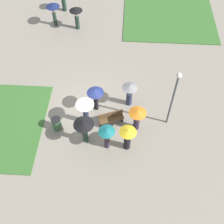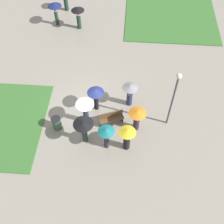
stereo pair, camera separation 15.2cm
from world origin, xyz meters
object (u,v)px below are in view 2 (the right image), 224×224
(crowd_person_orange, at_px, (137,116))
(crowd_person_yellow, at_px, (127,136))
(trash_bin, at_px, (57,123))
(crowd_person_black, at_px, (84,126))
(crowd_person_white, at_px, (85,107))
(lone_walker_near_lawn, at_px, (78,14))
(lone_walker_far_path, at_px, (55,9))
(park_bench, at_px, (111,118))
(crowd_person_navy, at_px, (96,94))
(crowd_person_grey, at_px, (130,92))
(crowd_person_teal, at_px, (106,134))
(lamp_post, at_px, (174,94))

(crowd_person_orange, bearing_deg, crowd_person_yellow, 174.18)
(trash_bin, xyz_separation_m, crowd_person_orange, (4.93, 0.32, 0.77))
(crowd_person_black, height_order, crowd_person_yellow, crowd_person_black)
(crowd_person_white, distance_m, lone_walker_near_lawn, 9.82)
(lone_walker_far_path, bearing_deg, park_bench, -75.29)
(park_bench, relative_size, crowd_person_orange, 0.91)
(trash_bin, distance_m, crowd_person_orange, 5.00)
(crowd_person_black, bearing_deg, crowd_person_white, -28.14)
(trash_bin, xyz_separation_m, crowd_person_black, (1.89, -0.81, 1.04))
(park_bench, bearing_deg, crowd_person_orange, -32.93)
(park_bench, height_order, crowd_person_yellow, crowd_person_yellow)
(crowd_person_navy, height_order, crowd_person_grey, crowd_person_navy)
(park_bench, xyz_separation_m, crowd_person_black, (-1.47, -1.46, 1.04))
(crowd_person_teal, distance_m, crowd_person_grey, 3.62)
(crowd_person_yellow, xyz_separation_m, lone_walker_far_path, (-6.44, 11.72, 0.26))
(trash_bin, height_order, crowd_person_black, crowd_person_black)
(crowd_person_teal, bearing_deg, crowd_person_white, 7.11)
(trash_bin, bearing_deg, park_bench, 11.04)
(crowd_person_black, bearing_deg, crowd_person_orange, -102.46)
(trash_bin, xyz_separation_m, crowd_person_white, (1.77, 0.60, 0.98))
(crowd_person_orange, relative_size, lone_walker_far_path, 0.92)
(park_bench, bearing_deg, crowd_person_grey, 35.06)
(crowd_person_black, xyz_separation_m, crowd_person_grey, (2.55, 3.06, -0.27))
(lamp_post, xyz_separation_m, lone_walker_near_lawn, (-6.99, 9.36, -1.43))
(lone_walker_far_path, bearing_deg, crowd_person_navy, -77.74)
(lamp_post, distance_m, crowd_person_white, 5.32)
(crowd_person_orange, bearing_deg, park_bench, 92.61)
(park_bench, xyz_separation_m, crowd_person_navy, (-1.05, 1.06, 0.98))
(crowd_person_teal, height_order, crowd_person_grey, crowd_person_teal)
(lone_walker_far_path, bearing_deg, crowd_person_yellow, -74.99)
(lamp_post, relative_size, lone_walker_near_lawn, 2.29)
(crowd_person_navy, bearing_deg, trash_bin, 61.37)
(lamp_post, height_order, crowd_person_teal, lamp_post)
(crowd_person_white, bearing_deg, crowd_person_grey, 168.61)
(trash_bin, height_order, lone_walker_far_path, lone_walker_far_path)
(crowd_person_white, bearing_deg, lone_walker_far_path, -112.37)
(crowd_person_yellow, distance_m, crowd_person_teal, 1.20)
(trash_bin, height_order, crowd_person_white, crowd_person_white)
(park_bench, bearing_deg, crowd_person_yellow, -80.36)
(trash_bin, bearing_deg, crowd_person_black, -23.19)
(crowd_person_yellow, xyz_separation_m, crowd_person_grey, (0.04, 3.38, 0.04))
(crowd_person_orange, bearing_deg, crowd_person_navy, 76.74)
(crowd_person_black, relative_size, crowd_person_white, 0.99)
(crowd_person_navy, xyz_separation_m, crowd_person_grey, (2.14, 0.54, -0.21))
(crowd_person_orange, relative_size, lone_walker_near_lawn, 0.92)
(crowd_person_black, bearing_deg, park_bench, -77.80)
(crowd_person_yellow, distance_m, lone_walker_near_lawn, 12.21)
(crowd_person_orange, bearing_deg, crowd_person_white, 99.56)
(park_bench, distance_m, crowd_person_grey, 2.08)
(lamp_post, distance_m, crowd_person_teal, 4.46)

